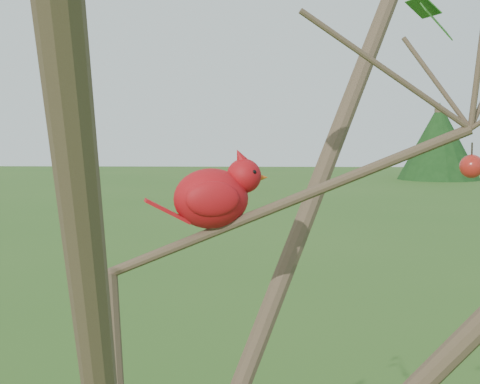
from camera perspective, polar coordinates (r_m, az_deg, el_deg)
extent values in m
sphere|color=#AF2018|center=(1.29, 17.52, 1.91)|extent=(0.04, 0.04, 0.04)
ellipsoid|color=#B70F16|center=(1.23, -2.26, -0.51)|extent=(0.15, 0.13, 0.10)
sphere|color=#B70F16|center=(1.24, 0.30, 1.26)|extent=(0.07, 0.07, 0.06)
cone|color=#B70F16|center=(1.24, 0.08, 2.61)|extent=(0.05, 0.04, 0.04)
cone|color=#D85914|center=(1.25, 1.61, 1.14)|extent=(0.03, 0.03, 0.02)
ellipsoid|color=black|center=(1.25, 1.18, 1.09)|extent=(0.02, 0.03, 0.03)
cube|color=#B70F16|center=(1.22, -5.64, -1.50)|extent=(0.08, 0.05, 0.04)
ellipsoid|color=#B70F16|center=(1.27, -2.81, -0.22)|extent=(0.09, 0.05, 0.06)
ellipsoid|color=#B70F16|center=(1.19, -2.14, -0.55)|extent=(0.09, 0.05, 0.06)
cylinder|color=#4A3827|center=(32.24, 15.18, 3.61)|extent=(0.45, 0.45, 2.99)
cone|color=#133312|center=(32.23, 15.19, 3.83)|extent=(3.49, 3.49, 3.24)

